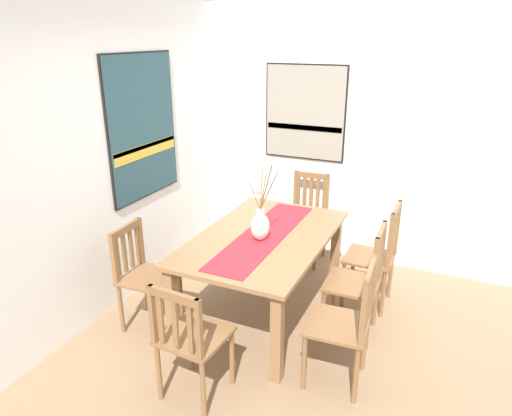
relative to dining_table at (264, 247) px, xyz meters
The scene contains 14 objects.
ground_plane 0.92m from the dining_table, 125.31° to the right, with size 6.40×6.40×0.03m, color #8E7051.
wall_back 1.56m from the dining_table, 105.18° to the left, with size 6.40×0.12×2.70m, color white.
wall_side 1.73m from the dining_table, 19.01° to the right, with size 0.12×6.40×2.70m, color white.
dining_table is the anchor object (origin of this frame).
table_runner 0.11m from the dining_table, 45.00° to the left, with size 1.56×0.36×0.01m, color #B7232D.
centerpiece_vase 0.26m from the dining_table, behind, with size 0.21×0.23×0.68m.
chair_0 1.21m from the dining_table, ahead, with size 0.43×0.43×0.96m.
chair_1 1.06m from the dining_table, 123.21° to the right, with size 0.44×0.44×0.95m.
chair_2 1.04m from the dining_table, 124.41° to the left, with size 0.44×0.44×0.90m.
chair_3 0.85m from the dining_table, 87.93° to the right, with size 0.43×0.43×0.98m.
chair_4 1.17m from the dining_table, behind, with size 0.44×0.44×0.90m.
chair_5 1.04m from the dining_table, 57.17° to the right, with size 0.43×0.43×0.98m.
painting_on_back_wall 1.57m from the dining_table, 84.45° to the left, with size 0.96×0.05×1.32m.
painting_on_side_wall 1.71m from the dining_table, ahead, with size 0.05×0.89×1.00m.
Camera 1 is at (-2.92, -0.91, 2.37)m, focal length 32.36 mm.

